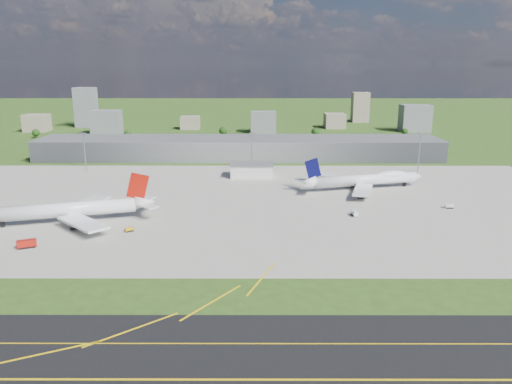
{
  "coord_description": "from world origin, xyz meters",
  "views": [
    {
      "loc": [
        13.43,
        -208.53,
        69.22
      ],
      "look_at": [
        12.91,
        25.93,
        9.0
      ],
      "focal_mm": 35.0,
      "sensor_mm": 36.0,
      "label": 1
    }
  ],
  "objects_px": {
    "airliner_blue_quad": "(366,180)",
    "tug_yellow": "(129,230)",
    "fire_truck": "(27,244)",
    "airliner_red_twin": "(70,210)",
    "van_white_near": "(355,213)",
    "van_white_far": "(449,206)"
  },
  "relations": [
    {
      "from": "airliner_red_twin",
      "to": "airliner_blue_quad",
      "type": "height_order",
      "value": "airliner_red_twin"
    },
    {
      "from": "airliner_blue_quad",
      "to": "van_white_near",
      "type": "relative_size",
      "value": 14.63
    },
    {
      "from": "airliner_red_twin",
      "to": "fire_truck",
      "type": "height_order",
      "value": "airliner_red_twin"
    },
    {
      "from": "airliner_blue_quad",
      "to": "tug_yellow",
      "type": "xyz_separation_m",
      "value": [
        -116.4,
        -75.35,
        -4.49
      ]
    },
    {
      "from": "tug_yellow",
      "to": "van_white_near",
      "type": "xyz_separation_m",
      "value": [
        100.26,
        22.94,
        0.32
      ]
    },
    {
      "from": "airliner_red_twin",
      "to": "tug_yellow",
      "type": "bearing_deg",
      "value": 140.34
    },
    {
      "from": "airliner_blue_quad",
      "to": "van_white_far",
      "type": "bearing_deg",
      "value": -64.12
    },
    {
      "from": "fire_truck",
      "to": "tug_yellow",
      "type": "distance_m",
      "value": 39.96
    },
    {
      "from": "fire_truck",
      "to": "airliner_red_twin",
      "type": "bearing_deg",
      "value": 57.9
    },
    {
      "from": "airliner_red_twin",
      "to": "fire_truck",
      "type": "bearing_deg",
      "value": 65.33
    },
    {
      "from": "airliner_blue_quad",
      "to": "van_white_far",
      "type": "xyz_separation_m",
      "value": [
        33.23,
        -39.64,
        -4.28
      ]
    },
    {
      "from": "airliner_blue_quad",
      "to": "van_white_far",
      "type": "height_order",
      "value": "airliner_blue_quad"
    },
    {
      "from": "airliner_blue_quad",
      "to": "airliner_red_twin",
      "type": "bearing_deg",
      "value": -171.07
    },
    {
      "from": "fire_truck",
      "to": "tug_yellow",
      "type": "relative_size",
      "value": 1.88
    },
    {
      "from": "fire_truck",
      "to": "van_white_near",
      "type": "height_order",
      "value": "fire_truck"
    },
    {
      "from": "airliner_blue_quad",
      "to": "fire_truck",
      "type": "bearing_deg",
      "value": -162.05
    },
    {
      "from": "fire_truck",
      "to": "tug_yellow",
      "type": "xyz_separation_m",
      "value": [
        34.93,
        19.4,
        -0.68
      ]
    },
    {
      "from": "airliner_blue_quad",
      "to": "van_white_far",
      "type": "relative_size",
      "value": 17.42
    },
    {
      "from": "tug_yellow",
      "to": "fire_truck",
      "type": "bearing_deg",
      "value": 174.5
    },
    {
      "from": "airliner_blue_quad",
      "to": "van_white_near",
      "type": "bearing_deg",
      "value": -121.21
    },
    {
      "from": "fire_truck",
      "to": "van_white_far",
      "type": "bearing_deg",
      "value": -6.51
    },
    {
      "from": "airliner_blue_quad",
      "to": "tug_yellow",
      "type": "height_order",
      "value": "airliner_blue_quad"
    }
  ]
}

